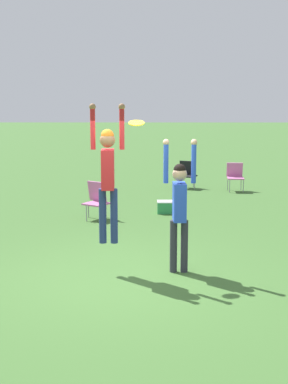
% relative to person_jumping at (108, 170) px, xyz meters
% --- Properties ---
extents(ground_plane, '(120.00, 120.00, 0.00)m').
position_rel_person_jumping_xyz_m(ground_plane, '(0.24, -0.24, -1.72)').
color(ground_plane, '#3D662D').
extents(person_jumping, '(0.57, 0.42, 2.26)m').
position_rel_person_jumping_xyz_m(person_jumping, '(0.00, 0.00, 0.00)').
color(person_jumping, navy).
rests_on(person_jumping, ground_plane).
extents(person_defending, '(0.55, 0.41, 2.21)m').
position_rel_person_jumping_xyz_m(person_defending, '(1.16, 0.04, -0.54)').
color(person_defending, '#2D2D38').
rests_on(person_defending, ground_plane).
extents(frisbee, '(0.26, 0.25, 0.09)m').
position_rel_person_jumping_xyz_m(frisbee, '(0.46, 0.14, 0.74)').
color(frisbee, yellow).
extents(camping_chair_0, '(0.70, 0.77, 0.88)m').
position_rel_person_jumping_xyz_m(camping_chair_0, '(-0.59, 4.10, -1.23)').
color(camping_chair_0, gray).
rests_on(camping_chair_0, ground_plane).
extents(camping_chair_1, '(0.53, 0.57, 0.88)m').
position_rel_person_jumping_xyz_m(camping_chair_1, '(3.37, 8.08, -1.21)').
color(camping_chair_1, gray).
rests_on(camping_chair_1, ground_plane).
extents(camping_chair_2, '(0.66, 0.72, 0.87)m').
position_rel_person_jumping_xyz_m(camping_chair_2, '(1.92, 8.65, -1.22)').
color(camping_chair_2, gray).
rests_on(camping_chair_2, ground_plane).
extents(cooler_box, '(0.40, 0.36, 0.31)m').
position_rel_person_jumping_xyz_m(cooler_box, '(1.08, 4.74, -1.57)').
color(cooler_box, '#2D8C4C').
rests_on(cooler_box, ground_plane).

